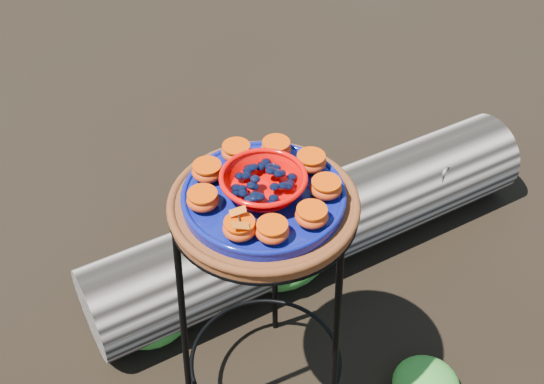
# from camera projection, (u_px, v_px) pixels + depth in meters

# --- Properties ---
(plant_stand) EXTENTS (0.44, 0.44, 0.70)m
(plant_stand) POSITION_uv_depth(u_px,v_px,m) (265.00, 313.00, 1.69)
(plant_stand) COLOR black
(plant_stand) RESTS_ON ground
(terracotta_saucer) EXTENTS (0.40, 0.40, 0.03)m
(terracotta_saucer) POSITION_uv_depth(u_px,v_px,m) (264.00, 207.00, 1.44)
(terracotta_saucer) COLOR #551F09
(terracotta_saucer) RESTS_ON plant_stand
(cobalt_plate) EXTENTS (0.34, 0.34, 0.02)m
(cobalt_plate) POSITION_uv_depth(u_px,v_px,m) (264.00, 197.00, 1.42)
(cobalt_plate) COLOR #000A52
(cobalt_plate) RESTS_ON terracotta_saucer
(red_bowl) EXTENTS (0.17, 0.17, 0.05)m
(red_bowl) POSITION_uv_depth(u_px,v_px,m) (263.00, 185.00, 1.40)
(red_bowl) COLOR #D80502
(red_bowl) RESTS_ON cobalt_plate
(glass_gems) EXTENTS (0.13, 0.13, 0.02)m
(glass_gems) POSITION_uv_depth(u_px,v_px,m) (263.00, 172.00, 1.37)
(glass_gems) COLOR black
(glass_gems) RESTS_ON red_bowl
(orange_half_0) EXTENTS (0.07, 0.07, 0.04)m
(orange_half_0) POSITION_uv_depth(u_px,v_px,m) (240.00, 228.00, 1.31)
(orange_half_0) COLOR #BA2D0D
(orange_half_0) RESTS_ON cobalt_plate
(orange_half_1) EXTENTS (0.07, 0.07, 0.04)m
(orange_half_1) POSITION_uv_depth(u_px,v_px,m) (272.00, 231.00, 1.31)
(orange_half_1) COLOR #BA2D0D
(orange_half_1) RESTS_ON cobalt_plate
(orange_half_2) EXTENTS (0.07, 0.07, 0.04)m
(orange_half_2) POSITION_uv_depth(u_px,v_px,m) (312.00, 216.00, 1.34)
(orange_half_2) COLOR #BA2D0D
(orange_half_2) RESTS_ON cobalt_plate
(orange_half_3) EXTENTS (0.07, 0.07, 0.04)m
(orange_half_3) POSITION_uv_depth(u_px,v_px,m) (326.00, 188.00, 1.40)
(orange_half_3) COLOR #BA2D0D
(orange_half_3) RESTS_ON cobalt_plate
(orange_half_4) EXTENTS (0.07, 0.07, 0.04)m
(orange_half_4) POSITION_uv_depth(u_px,v_px,m) (311.00, 162.00, 1.46)
(orange_half_4) COLOR #BA2D0D
(orange_half_4) RESTS_ON cobalt_plate
(orange_half_5) EXTENTS (0.07, 0.07, 0.04)m
(orange_half_5) POSITION_uv_depth(u_px,v_px,m) (276.00, 148.00, 1.49)
(orange_half_5) COLOR #BA2D0D
(orange_half_5) RESTS_ON cobalt_plate
(orange_half_6) EXTENTS (0.07, 0.07, 0.04)m
(orange_half_6) POSITION_uv_depth(u_px,v_px,m) (236.00, 152.00, 1.48)
(orange_half_6) COLOR #BA2D0D
(orange_half_6) RESTS_ON cobalt_plate
(orange_half_7) EXTENTS (0.07, 0.07, 0.04)m
(orange_half_7) POSITION_uv_depth(u_px,v_px,m) (207.00, 171.00, 1.44)
(orange_half_7) COLOR #BA2D0D
(orange_half_7) RESTS_ON cobalt_plate
(orange_half_8) EXTENTS (0.07, 0.07, 0.04)m
(orange_half_8) POSITION_uv_depth(u_px,v_px,m) (203.00, 200.00, 1.37)
(orange_half_8) COLOR #BA2D0D
(orange_half_8) RESTS_ON cobalt_plate
(butterfly) EXTENTS (0.08, 0.06, 0.01)m
(butterfly) POSITION_uv_depth(u_px,v_px,m) (239.00, 219.00, 1.30)
(butterfly) COLOR #C8520E
(butterfly) RESTS_ON orange_half_0
(driftwood_log) EXTENTS (1.46, 1.22, 0.28)m
(driftwood_log) POSITION_uv_depth(u_px,v_px,m) (315.00, 224.00, 2.21)
(driftwood_log) COLOR black
(driftwood_log) RESTS_ON ground
(foliage_left) EXTENTS (0.26, 0.26, 0.13)m
(foliage_left) POSITION_uv_depth(u_px,v_px,m) (148.00, 310.00, 2.05)
(foliage_left) COLOR #256925
(foliage_left) RESTS_ON ground
(foliage_back) EXTENTS (0.35, 0.35, 0.18)m
(foliage_back) POSITION_uv_depth(u_px,v_px,m) (275.00, 245.00, 2.21)
(foliage_back) COLOR #256925
(foliage_back) RESTS_ON ground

